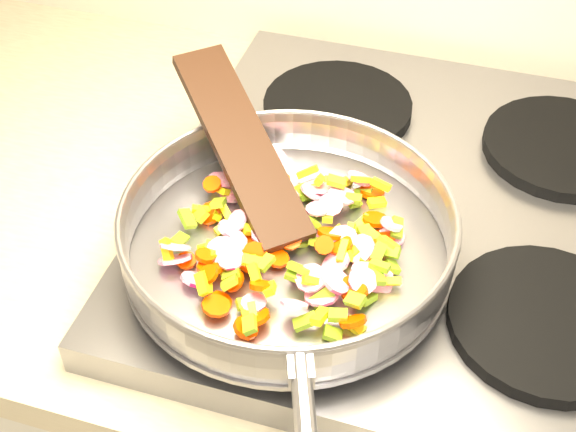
# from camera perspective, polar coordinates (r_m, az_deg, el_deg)

# --- Properties ---
(cooktop) EXTENTS (0.60, 0.60, 0.04)m
(cooktop) POSITION_cam_1_polar(r_m,az_deg,el_deg) (0.93, 9.67, -0.07)
(cooktop) COLOR #939399
(cooktop) RESTS_ON counter_top
(grate_fl) EXTENTS (0.19, 0.19, 0.02)m
(grate_fl) POSITION_cam_1_polar(r_m,az_deg,el_deg) (0.83, -1.29, -3.10)
(grate_fl) COLOR black
(grate_fl) RESTS_ON cooktop
(grate_fr) EXTENTS (0.19, 0.19, 0.02)m
(grate_fr) POSITION_cam_1_polar(r_m,az_deg,el_deg) (0.82, 17.89, -7.16)
(grate_fr) COLOR black
(grate_fr) RESTS_ON cooktop
(grate_bl) EXTENTS (0.19, 0.19, 0.02)m
(grate_bl) POSITION_cam_1_polar(r_m,az_deg,el_deg) (1.04, 3.54, 7.78)
(grate_bl) COLOR black
(grate_bl) RESTS_ON cooktop
(grate_br) EXTENTS (0.19, 0.19, 0.02)m
(grate_br) POSITION_cam_1_polar(r_m,az_deg,el_deg) (1.02, 18.95, 4.67)
(grate_br) COLOR black
(grate_br) RESTS_ON cooktop
(saute_pan) EXTENTS (0.38, 0.53, 0.06)m
(saute_pan) POSITION_cam_1_polar(r_m,az_deg,el_deg) (0.80, 0.01, -1.16)
(saute_pan) COLOR #9E9EA5
(saute_pan) RESTS_ON grate_fl
(vegetable_heap) EXTENTS (0.24, 0.27, 0.05)m
(vegetable_heap) POSITION_cam_1_polar(r_m,az_deg,el_deg) (0.82, 0.13, -1.50)
(vegetable_heap) COLOR #749E19
(vegetable_heap) RESTS_ON saute_pan
(wooden_spatula) EXTENTS (0.21, 0.22, 0.09)m
(wooden_spatula) POSITION_cam_1_polar(r_m,az_deg,el_deg) (0.86, -3.38, 5.20)
(wooden_spatula) COLOR black
(wooden_spatula) RESTS_ON saute_pan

